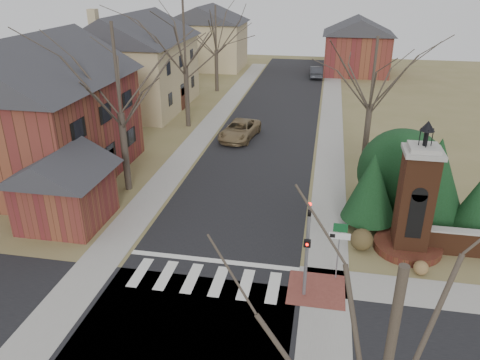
% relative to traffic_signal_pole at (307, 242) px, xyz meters
% --- Properties ---
extents(ground, '(120.00, 120.00, 0.00)m').
position_rel_traffic_signal_pole_xyz_m(ground, '(-4.30, -0.57, -2.59)').
color(ground, olive).
rests_on(ground, ground).
extents(main_street, '(8.00, 70.00, 0.01)m').
position_rel_traffic_signal_pole_xyz_m(main_street, '(-4.30, 21.43, -2.58)').
color(main_street, black).
rests_on(main_street, ground).
extents(cross_street, '(120.00, 8.00, 0.01)m').
position_rel_traffic_signal_pole_xyz_m(cross_street, '(-4.30, -3.57, -2.58)').
color(cross_street, black).
rests_on(cross_street, ground).
extents(crosswalk_zone, '(8.00, 2.20, 0.02)m').
position_rel_traffic_signal_pole_xyz_m(crosswalk_zone, '(-4.30, 0.23, -2.58)').
color(crosswalk_zone, silver).
rests_on(crosswalk_zone, ground).
extents(stop_bar, '(8.00, 0.35, 0.02)m').
position_rel_traffic_signal_pole_xyz_m(stop_bar, '(-4.30, 1.73, -2.58)').
color(stop_bar, silver).
rests_on(stop_bar, ground).
extents(sidewalk_right_main, '(2.00, 60.00, 0.02)m').
position_rel_traffic_signal_pole_xyz_m(sidewalk_right_main, '(0.90, 21.43, -2.58)').
color(sidewalk_right_main, gray).
rests_on(sidewalk_right_main, ground).
extents(sidewalk_left, '(2.00, 60.00, 0.02)m').
position_rel_traffic_signal_pole_xyz_m(sidewalk_left, '(-9.50, 21.43, -2.58)').
color(sidewalk_left, gray).
rests_on(sidewalk_left, ground).
extents(curb_apron, '(2.40, 2.40, 0.02)m').
position_rel_traffic_signal_pole_xyz_m(curb_apron, '(0.50, 0.43, -2.57)').
color(curb_apron, brown).
rests_on(curb_apron, ground).
extents(traffic_signal_pole, '(0.28, 0.41, 4.50)m').
position_rel_traffic_signal_pole_xyz_m(traffic_signal_pole, '(0.00, 0.00, 0.00)').
color(traffic_signal_pole, slate).
rests_on(traffic_signal_pole, ground).
extents(sign_post, '(0.90, 0.07, 2.75)m').
position_rel_traffic_signal_pole_xyz_m(sign_post, '(1.29, 1.41, -0.64)').
color(sign_post, slate).
rests_on(sign_post, ground).
extents(brick_gate_monument, '(3.20, 3.20, 6.47)m').
position_rel_traffic_signal_pole_xyz_m(brick_gate_monument, '(4.70, 4.42, -0.42)').
color(brick_gate_monument, '#552C19').
rests_on(brick_gate_monument, ground).
extents(house_brick_left, '(9.80, 11.80, 9.42)m').
position_rel_traffic_signal_pole_xyz_m(house_brick_left, '(-17.31, 9.42, 2.07)').
color(house_brick_left, brown).
rests_on(house_brick_left, ground).
extents(house_stucco_left, '(9.80, 12.80, 9.28)m').
position_rel_traffic_signal_pole_xyz_m(house_stucco_left, '(-17.80, 26.42, 2.01)').
color(house_stucco_left, tan).
rests_on(house_stucco_left, ground).
extents(garage_left, '(4.80, 4.80, 4.29)m').
position_rel_traffic_signal_pole_xyz_m(garage_left, '(-12.82, 3.92, -0.35)').
color(garage_left, brown).
rests_on(garage_left, ground).
extents(house_distant_left, '(10.80, 8.80, 8.53)m').
position_rel_traffic_signal_pole_xyz_m(house_distant_left, '(-16.31, 47.42, 1.66)').
color(house_distant_left, tan).
rests_on(house_distant_left, ground).
extents(house_distant_right, '(8.80, 8.80, 7.30)m').
position_rel_traffic_signal_pole_xyz_m(house_distant_right, '(3.69, 47.42, 1.06)').
color(house_distant_right, brown).
rests_on(house_distant_right, ground).
extents(evergreen_near, '(2.80, 2.80, 4.10)m').
position_rel_traffic_signal_pole_xyz_m(evergreen_near, '(2.90, 6.43, -0.29)').
color(evergreen_near, '#473D33').
rests_on(evergreen_near, ground).
extents(evergreen_mid, '(3.40, 3.40, 4.70)m').
position_rel_traffic_signal_pole_xyz_m(evergreen_mid, '(6.20, 7.63, 0.01)').
color(evergreen_mid, '#473D33').
rests_on(evergreen_mid, ground).
extents(evergreen_far, '(2.40, 2.40, 3.30)m').
position_rel_traffic_signal_pole_xyz_m(evergreen_far, '(8.20, 6.63, -0.69)').
color(evergreen_far, '#473D33').
rests_on(evergreen_far, ground).
extents(evergreen_mass, '(4.80, 4.80, 4.80)m').
position_rel_traffic_signal_pole_xyz_m(evergreen_mass, '(4.70, 8.93, -0.19)').
color(evergreen_mass, black).
rests_on(evergreen_mass, ground).
extents(bare_tree_0, '(8.05, 8.05, 11.15)m').
position_rel_traffic_signal_pole_xyz_m(bare_tree_0, '(-11.30, 8.43, 5.11)').
color(bare_tree_0, '#473D33').
rests_on(bare_tree_0, ground).
extents(bare_tree_1, '(8.40, 8.40, 11.64)m').
position_rel_traffic_signal_pole_xyz_m(bare_tree_1, '(-11.30, 21.43, 5.44)').
color(bare_tree_1, '#473D33').
rests_on(bare_tree_1, ground).
extents(bare_tree_2, '(7.35, 7.35, 10.19)m').
position_rel_traffic_signal_pole_xyz_m(bare_tree_2, '(-11.80, 34.43, 4.44)').
color(bare_tree_2, '#473D33').
rests_on(bare_tree_2, ground).
extents(bare_tree_3, '(7.00, 7.00, 9.70)m').
position_rel_traffic_signal_pole_xyz_m(bare_tree_3, '(3.20, 15.43, 4.10)').
color(bare_tree_3, '#473D33').
rests_on(bare_tree_3, ground).
extents(bare_tree_4, '(6.65, 6.65, 9.21)m').
position_rel_traffic_signal_pole_xyz_m(bare_tree_4, '(1.70, -9.57, 3.77)').
color(bare_tree_4, '#473D33').
rests_on(bare_tree_4, ground).
extents(pickup_truck, '(3.01, 5.34, 1.41)m').
position_rel_traffic_signal_pole_xyz_m(pickup_truck, '(-6.30, 18.99, -1.88)').
color(pickup_truck, olive).
rests_on(pickup_truck, ground).
extents(distant_car, '(1.76, 4.39, 1.42)m').
position_rel_traffic_signal_pole_xyz_m(distant_car, '(-1.18, 43.59, -1.88)').
color(distant_car, '#303237').
rests_on(distant_car, ground).
extents(dry_shrub_left, '(1.07, 1.07, 1.07)m').
position_rel_traffic_signal_pole_xyz_m(dry_shrub_left, '(2.50, 4.03, -2.05)').
color(dry_shrub_left, '#4D3F23').
rests_on(dry_shrub_left, ground).
extents(dry_shrub_right, '(0.65, 0.65, 0.65)m').
position_rel_traffic_signal_pole_xyz_m(dry_shrub_right, '(5.00, 2.43, -2.26)').
color(dry_shrub_right, brown).
rests_on(dry_shrub_right, ground).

